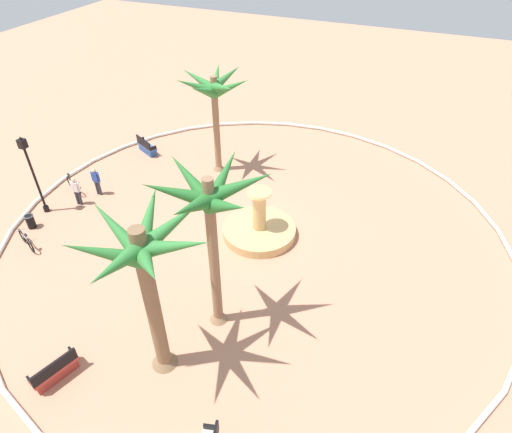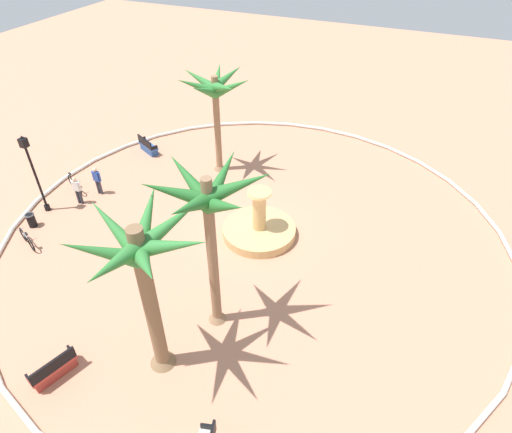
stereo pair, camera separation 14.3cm
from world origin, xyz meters
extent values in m
plane|color=tan|center=(0.00, 0.00, 0.00)|extent=(80.00, 80.00, 0.00)
torus|color=silver|center=(0.00, 0.00, 0.10)|extent=(23.90, 23.90, 0.20)
cylinder|color=tan|center=(0.09, 0.28, 0.23)|extent=(3.50, 3.50, 0.45)
cylinder|color=#236093|center=(0.09, 0.28, 0.19)|extent=(3.08, 3.08, 0.34)
cylinder|color=tan|center=(0.09, 0.28, 1.43)|extent=(0.63, 0.63, 1.96)
cylinder|color=#E0B370|center=(0.09, 0.28, 2.47)|extent=(1.12, 1.12, 0.12)
cylinder|color=brown|center=(7.91, -0.13, 3.07)|extent=(0.48, 0.48, 6.14)
cone|color=brown|center=(7.91, -0.13, 0.25)|extent=(0.92, 0.92, 0.50)
cone|color=#337F38|center=(8.97, -0.04, 5.80)|extent=(2.34, 0.75, 1.21)
cone|color=#337F38|center=(8.61, 0.63, 5.71)|extent=(1.95, 2.06, 1.36)
cone|color=#337F38|center=(7.76, 0.91, 5.76)|extent=(0.89, 2.35, 1.27)
cone|color=#337F38|center=(6.98, 0.37, 5.77)|extent=(2.28, 1.58, 1.25)
cone|color=#337F38|center=(6.92, -0.46, 5.73)|extent=(2.34, 1.24, 1.33)
cone|color=#337F38|center=(7.63, -1.08, 5.62)|extent=(1.18, 2.31, 1.53)
cone|color=#337F38|center=(8.55, -0.85, 5.57)|extent=(1.88, 2.02, 1.61)
cylinder|color=#8E6B4C|center=(5.44, 0.76, 3.25)|extent=(0.37, 0.37, 6.51)
cone|color=#8E6B4C|center=(5.44, 0.76, 0.25)|extent=(0.70, 0.70, 0.50)
cone|color=#28702D|center=(6.41, 0.76, 6.11)|extent=(2.17, 0.57, 1.31)
cone|color=#28702D|center=(5.89, 1.58, 6.01)|extent=(1.52, 2.13, 1.49)
cone|color=#28702D|center=(4.92, 1.61, 6.16)|extent=(1.61, 2.15, 1.23)
cone|color=#28702D|center=(4.50, 0.79, 6.03)|extent=(2.15, 0.63, 1.46)
cone|color=#28702D|center=(5.04, -0.11, 6.06)|extent=(1.40, 2.19, 1.40)
cone|color=#28702D|center=(5.95, -0.07, 6.10)|extent=(1.61, 2.14, 1.33)
cylinder|color=#8E6B4C|center=(-4.55, -4.21, 2.79)|extent=(0.36, 0.36, 5.58)
cone|color=#8E6B4C|center=(-4.55, -4.21, 0.25)|extent=(0.69, 0.69, 0.50)
cone|color=#337F38|center=(-3.62, -4.32, 5.12)|extent=(2.17, 0.79, 1.43)
cone|color=#337F38|center=(-3.94, -3.41, 5.29)|extent=(1.76, 2.06, 1.11)
cone|color=#337F38|center=(-4.67, -3.28, 5.12)|extent=(0.82, 2.18, 1.42)
cone|color=#337F38|center=(-5.51, -3.91, 5.29)|extent=(2.23, 1.19, 1.12)
cone|color=#337F38|center=(-5.49, -4.52, 5.22)|extent=(2.22, 1.21, 1.24)
cone|color=#337F38|center=(-4.70, -5.19, 5.24)|extent=(0.87, 2.22, 1.21)
cone|color=#337F38|center=(-3.95, -4.97, 5.17)|extent=(1.77, 2.03, 1.33)
cube|color=black|center=(9.59, 2.60, 0.59)|extent=(0.20, 0.46, 0.24)
cube|color=#335BA8|center=(-4.64, -9.23, 0.45)|extent=(1.17, 1.65, 0.12)
cube|color=black|center=(-4.45, -9.32, 0.75)|extent=(0.79, 1.47, 0.50)
cube|color=#2B4E8F|center=(-4.64, -9.23, 0.20)|extent=(1.07, 1.52, 0.39)
cube|color=black|center=(-4.98, -9.90, 0.59)|extent=(0.44, 0.27, 0.24)
cube|color=black|center=(-4.30, -8.56, 0.59)|extent=(0.44, 0.27, 0.24)
cube|color=#B73D33|center=(9.82, -3.27, 0.45)|extent=(1.68, 0.98, 0.12)
cube|color=black|center=(9.89, -3.07, 0.75)|extent=(1.54, 0.58, 0.50)
cube|color=#9C342B|center=(9.82, -3.27, 0.20)|extent=(1.54, 0.90, 0.39)
cube|color=black|center=(10.53, -3.51, 0.59)|extent=(0.22, 0.45, 0.24)
cube|color=black|center=(9.11, -3.03, 0.59)|extent=(0.22, 0.45, 0.24)
cylinder|color=black|center=(2.58, -10.60, 1.84)|extent=(0.12, 0.12, 3.69)
cylinder|color=black|center=(2.58, -10.60, 0.15)|extent=(0.28, 0.28, 0.30)
cube|color=black|center=(2.58, -10.60, 3.91)|extent=(0.32, 0.32, 0.44)
sphere|color=#F2EDCC|center=(2.58, -10.60, 3.91)|extent=(0.22, 0.22, 0.22)
cone|color=black|center=(2.58, -10.60, 4.19)|extent=(0.20, 0.20, 0.18)
cylinder|color=black|center=(3.88, -10.27, 0.35)|extent=(0.40, 0.40, 0.70)
torus|color=#4C4C51|center=(3.88, -10.27, 0.70)|extent=(0.46, 0.46, 0.06)
torus|color=black|center=(0.78, -10.04, 0.36)|extent=(0.37, 0.68, 0.72)
torus|color=black|center=(0.35, -10.94, 0.36)|extent=(0.37, 0.68, 0.72)
cylinder|color=black|center=(0.57, -10.49, 0.59)|extent=(0.46, 0.88, 0.05)
cylinder|color=black|center=(0.42, -10.81, 0.74)|extent=(0.04, 0.04, 0.30)
cube|color=black|center=(0.42, -10.81, 0.91)|extent=(0.18, 0.22, 0.06)
cylinder|color=black|center=(0.76, -10.08, 0.73)|extent=(0.41, 0.22, 0.03)
torus|color=black|center=(4.86, -9.81, 0.36)|extent=(0.34, 0.69, 0.72)
torus|color=black|center=(5.25, -8.89, 0.36)|extent=(0.34, 0.69, 0.72)
cylinder|color=#99999E|center=(5.05, -9.35, 0.59)|extent=(0.42, 0.89, 0.05)
cylinder|color=#99999E|center=(5.19, -9.03, 0.74)|extent=(0.04, 0.04, 0.30)
cube|color=black|center=(5.19, -9.03, 0.91)|extent=(0.17, 0.22, 0.06)
cylinder|color=#99999E|center=(4.88, -9.77, 0.73)|extent=(0.42, 0.20, 0.03)
cylinder|color=#33333D|center=(1.44, -9.50, 0.41)|extent=(0.14, 0.14, 0.82)
cylinder|color=#33333D|center=(1.41, -9.33, 0.41)|extent=(0.14, 0.14, 0.82)
cube|color=white|center=(1.42, -9.42, 1.10)|extent=(0.24, 0.36, 0.56)
sphere|color=beige|center=(1.42, -9.42, 1.50)|extent=(0.22, 0.22, 0.22)
cylinder|color=white|center=(1.45, -9.63, 1.10)|extent=(0.09, 0.09, 0.53)
cylinder|color=white|center=(1.39, -9.20, 1.10)|extent=(0.09, 0.09, 0.53)
cylinder|color=#33333D|center=(0.29, -9.14, 0.42)|extent=(0.14, 0.14, 0.84)
cylinder|color=#33333D|center=(0.28, -8.96, 0.42)|extent=(0.14, 0.14, 0.84)
cube|color=#2D4CA5|center=(0.28, -9.05, 1.12)|extent=(0.21, 0.34, 0.56)
sphere|color=beige|center=(0.28, -9.05, 1.52)|extent=(0.22, 0.22, 0.22)
cylinder|color=#2D4CA5|center=(0.29, -9.27, 1.12)|extent=(0.09, 0.09, 0.53)
cylinder|color=#2D4CA5|center=(0.28, -8.83, 1.12)|extent=(0.09, 0.09, 0.53)
camera|label=1|loc=(14.99, 6.33, 13.57)|focal=30.52mm
camera|label=2|loc=(14.94, 6.46, 13.57)|focal=30.52mm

